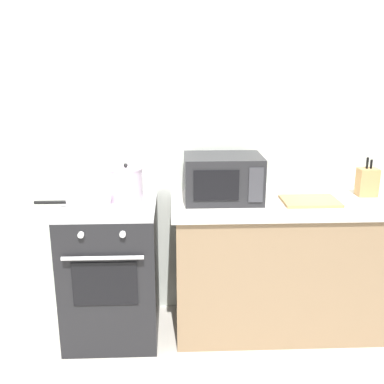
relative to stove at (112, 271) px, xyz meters
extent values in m
cube|color=silver|center=(0.65, 0.37, 0.79)|extent=(4.40, 0.10, 2.50)
cube|color=#8C7051|center=(1.25, 0.02, -0.02)|extent=(1.64, 0.56, 0.88)
cube|color=beige|center=(1.25, 0.02, 0.44)|extent=(1.70, 0.60, 0.04)
cube|color=black|center=(0.00, 0.00, -0.01)|extent=(0.60, 0.60, 0.90)
cube|color=#B7B7BC|center=(0.00, 0.00, 0.45)|extent=(0.60, 0.60, 0.02)
cube|color=black|center=(0.00, -0.30, 0.06)|extent=(0.39, 0.01, 0.28)
cylinder|color=silver|center=(0.00, -0.33, 0.24)|extent=(0.48, 0.02, 0.02)
cylinder|color=silver|center=(-0.12, -0.31, 0.38)|extent=(0.04, 0.02, 0.04)
cylinder|color=silver|center=(0.12, -0.31, 0.38)|extent=(0.04, 0.02, 0.04)
cylinder|color=silver|center=(0.11, 0.09, 0.57)|extent=(0.21, 0.21, 0.21)
cylinder|color=silver|center=(0.11, 0.09, 0.68)|extent=(0.22, 0.22, 0.01)
sphere|color=black|center=(0.11, 0.09, 0.70)|extent=(0.03, 0.03, 0.03)
cylinder|color=silver|center=(-0.02, 0.09, 0.64)|extent=(0.05, 0.01, 0.01)
cylinder|color=silver|center=(0.24, 0.09, 0.64)|extent=(0.05, 0.01, 0.01)
cylinder|color=silver|center=(-0.12, -0.04, 0.48)|extent=(0.28, 0.28, 0.05)
cylinder|color=black|center=(-0.35, -0.04, 0.49)|extent=(0.20, 0.02, 0.02)
cube|color=#232326|center=(0.74, 0.08, 0.61)|extent=(0.50, 0.36, 0.30)
cube|color=black|center=(0.68, -0.10, 0.61)|extent=(0.28, 0.01, 0.19)
cube|color=#38383D|center=(0.93, -0.10, 0.61)|extent=(0.09, 0.01, 0.22)
cube|color=tan|center=(1.30, 0.00, 0.47)|extent=(0.36, 0.26, 0.02)
cube|color=tan|center=(1.73, 0.14, 0.55)|extent=(0.13, 0.10, 0.19)
cylinder|color=black|center=(1.72, 0.14, 0.69)|extent=(0.02, 0.02, 0.08)
cylinder|color=black|center=(1.75, 0.14, 0.68)|extent=(0.02, 0.02, 0.06)
camera|label=1|loc=(0.42, -2.76, 1.34)|focal=42.20mm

